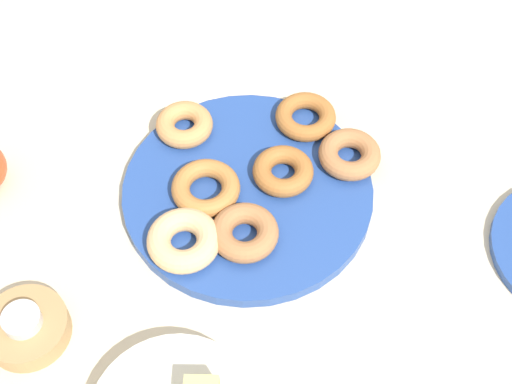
{
  "coord_description": "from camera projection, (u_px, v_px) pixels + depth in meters",
  "views": [
    {
      "loc": [
        0.18,
        0.51,
        0.78
      ],
      "look_at": [
        0.0,
        0.03,
        0.05
      ],
      "focal_mm": 50.88,
      "sensor_mm": 36.0,
      "label": 1
    }
  ],
  "objects": [
    {
      "name": "ground_plane",
      "position": [
        248.0,
        196.0,
        0.95
      ],
      "size": [
        2.4,
        2.4,
        0.0
      ],
      "primitive_type": "plane",
      "color": "beige"
    },
    {
      "name": "donut_plate",
      "position": [
        248.0,
        192.0,
        0.94
      ],
      "size": [
        0.33,
        0.33,
        0.02
      ],
      "primitive_type": "cylinder",
      "color": "#284C9E",
      "rests_on": "ground_plane"
    },
    {
      "name": "donut_0",
      "position": [
        284.0,
        174.0,
        0.93
      ],
      "size": [
        0.11,
        0.11,
        0.02
      ],
      "primitive_type": "torus",
      "rotation": [
        0.0,
        0.0,
        2.44
      ],
      "color": "#AD6B33",
      "rests_on": "donut_plate"
    },
    {
      "name": "donut_1",
      "position": [
        184.0,
        125.0,
        0.98
      ],
      "size": [
        0.1,
        0.1,
        0.03
      ],
      "primitive_type": "torus",
      "rotation": [
        0.0,
        0.0,
        3.46
      ],
      "color": "tan",
      "rests_on": "donut_plate"
    },
    {
      "name": "donut_2",
      "position": [
        350.0,
        154.0,
        0.95
      ],
      "size": [
        0.1,
        0.1,
        0.03
      ],
      "primitive_type": "torus",
      "rotation": [
        0.0,
        0.0,
        0.32
      ],
      "color": "#B27547",
      "rests_on": "donut_plate"
    },
    {
      "name": "donut_3",
      "position": [
        306.0,
        117.0,
        0.99
      ],
      "size": [
        0.12,
        0.12,
        0.02
      ],
      "primitive_type": "torus",
      "rotation": [
        0.0,
        0.0,
        2.39
      ],
      "color": "#AD6B33",
      "rests_on": "donut_plate"
    },
    {
      "name": "donut_4",
      "position": [
        206.0,
        188.0,
        0.92
      ],
      "size": [
        0.12,
        0.12,
        0.02
      ],
      "primitive_type": "torus",
      "rotation": [
        0.0,
        0.0,
        0.49
      ],
      "color": "#BC7A3D",
      "rests_on": "donut_plate"
    },
    {
      "name": "donut_5",
      "position": [
        184.0,
        240.0,
        0.87
      ],
      "size": [
        0.12,
        0.12,
        0.03
      ],
      "primitive_type": "torus",
      "rotation": [
        0.0,
        0.0,
        1.99
      ],
      "color": "#EABC84",
      "rests_on": "donut_plate"
    },
    {
      "name": "donut_6",
      "position": [
        245.0,
        233.0,
        0.88
      ],
      "size": [
        0.12,
        0.12,
        0.03
      ],
      "primitive_type": "torus",
      "rotation": [
        0.0,
        0.0,
        3.83
      ],
      "color": "#B27547",
      "rests_on": "donut_plate"
    },
    {
      "name": "candle_holder",
      "position": [
        27.0,
        328.0,
        0.83
      ],
      "size": [
        0.1,
        0.1,
        0.03
      ],
      "primitive_type": "cylinder",
      "color": "tan",
      "rests_on": "ground_plane"
    },
    {
      "name": "tealight",
      "position": [
        22.0,
        320.0,
        0.81
      ],
      "size": [
        0.04,
        0.04,
        0.01
      ],
      "primitive_type": "cylinder",
      "color": "silver",
      "rests_on": "candle_holder"
    }
  ]
}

